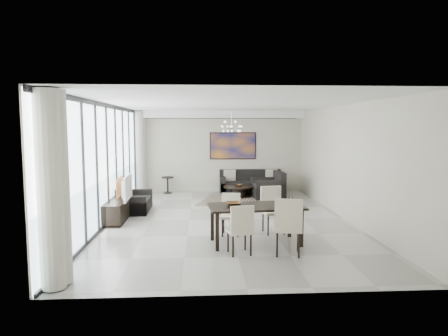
{
  "coord_description": "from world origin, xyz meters",
  "views": [
    {
      "loc": [
        -0.66,
        -9.86,
        2.36
      ],
      "look_at": [
        -0.05,
        0.66,
        1.25
      ],
      "focal_mm": 32.0,
      "sensor_mm": 36.0,
      "label": 1
    }
  ],
  "objects": [
    {
      "name": "rug",
      "position": [
        0.79,
        2.47,
        0.01
      ],
      "size": [
        3.27,
        2.82,
        0.01
      ],
      "primitive_type": "cube",
      "rotation": [
        0.0,
        0.0,
        -0.27
      ],
      "color": "black",
      "rests_on": "floor"
    },
    {
      "name": "side_table",
      "position": [
        -1.83,
        4.15,
        0.4
      ],
      "size": [
        0.43,
        0.43,
        0.59
      ],
      "color": "black",
      "rests_on": "floor"
    },
    {
      "name": "window_wall",
      "position": [
        -2.86,
        0.0,
        1.47
      ],
      "size": [
        0.37,
        8.95,
        2.9
      ],
      "color": "white",
      "rests_on": "floor"
    },
    {
      "name": "room_shell",
      "position": [
        0.46,
        0.0,
        1.45
      ],
      "size": [
        6.0,
        9.0,
        2.9
      ],
      "color": "#A8A39B",
      "rests_on": "ground"
    },
    {
      "name": "dining_chair_nw",
      "position": [
        -0.01,
        -1.33,
        0.51
      ],
      "size": [
        0.46,
        0.46,
        0.89
      ],
      "color": "beige",
      "rests_on": "floor"
    },
    {
      "name": "dining_chair_sw",
      "position": [
        0.06,
        -2.79,
        0.54
      ],
      "size": [
        0.51,
        0.51,
        0.94
      ],
      "color": "beige",
      "rests_on": "floor"
    },
    {
      "name": "dining_chair_se",
      "position": [
        0.91,
        -2.89,
        0.62
      ],
      "size": [
        0.58,
        0.58,
        1.08
      ],
      "color": "beige",
      "rests_on": "floor"
    },
    {
      "name": "chandelier",
      "position": [
        0.3,
        2.5,
        2.35
      ],
      "size": [
        0.66,
        0.66,
        0.71
      ],
      "color": "silver",
      "rests_on": "room_shell"
    },
    {
      "name": "coffee_table",
      "position": [
        0.62,
        3.27,
        0.21
      ],
      "size": [
        1.07,
        1.07,
        0.37
      ],
      "color": "black",
      "rests_on": "floor"
    },
    {
      "name": "painting",
      "position": [
        0.5,
        4.47,
        1.65
      ],
      "size": [
        1.68,
        0.04,
        0.98
      ],
      "primitive_type": "cube",
      "color": "#BB6A1A",
      "rests_on": "room_shell"
    },
    {
      "name": "soffit",
      "position": [
        0.0,
        4.3,
        2.77
      ],
      "size": [
        5.98,
        0.4,
        0.26
      ],
      "primitive_type": "cube",
      "color": "white",
      "rests_on": "room_shell"
    },
    {
      "name": "sofa_main",
      "position": [
        1.12,
        4.07,
        0.27
      ],
      "size": [
        2.21,
        0.9,
        0.8
      ],
      "color": "black",
      "rests_on": "floor"
    },
    {
      "name": "armchair",
      "position": [
        1.59,
        3.05,
        0.3
      ],
      "size": [
        1.03,
        1.08,
        0.86
      ],
      "color": "black",
      "rests_on": "floor"
    },
    {
      "name": "dining_table",
      "position": [
        0.43,
        -2.06,
        0.69
      ],
      "size": [
        1.95,
        1.12,
        0.78
      ],
      "color": "black",
      "rests_on": "floor"
    },
    {
      "name": "bowl_dining",
      "position": [
        -0.01,
        -2.09,
        0.82
      ],
      "size": [
        0.35,
        0.35,
        0.08
      ],
      "primitive_type": "imported",
      "rotation": [
        0.0,
        0.0,
        0.1
      ],
      "color": "brown",
      "rests_on": "dining_table"
    },
    {
      "name": "loveseat",
      "position": [
        -2.54,
        1.2,
        0.24
      ],
      "size": [
        0.8,
        1.42,
        0.71
      ],
      "color": "black",
      "rests_on": "floor"
    },
    {
      "name": "dining_chair_ne",
      "position": [
        0.92,
        -1.21,
        0.59
      ],
      "size": [
        0.53,
        0.53,
        1.02
      ],
      "color": "beige",
      "rests_on": "floor"
    },
    {
      "name": "television",
      "position": [
        -2.6,
        0.13,
        0.82
      ],
      "size": [
        0.16,
        1.06,
        0.61
      ],
      "primitive_type": "imported",
      "rotation": [
        0.0,
        0.0,
        1.59
      ],
      "color": "gray",
      "rests_on": "tv_console"
    },
    {
      "name": "tv_console",
      "position": [
        -2.76,
        0.13,
        0.26
      ],
      "size": [
        0.47,
        1.65,
        0.52
      ],
      "primitive_type": "cube",
      "color": "black",
      "rests_on": "floor"
    },
    {
      "name": "bowl_coffee",
      "position": [
        0.59,
        3.2,
        0.41
      ],
      "size": [
        0.22,
        0.22,
        0.06
      ],
      "primitive_type": "imported",
      "rotation": [
        0.0,
        0.0,
        0.08
      ],
      "color": "brown",
      "rests_on": "coffee_table"
    }
  ]
}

